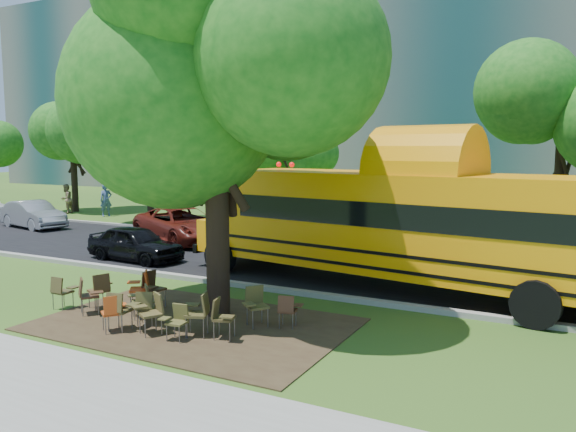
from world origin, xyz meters
The scene contains 33 objects.
ground centered at (0.00, 0.00, 0.00)m, with size 160.00×160.00×0.00m, color #2A5019.
dirt_patch centered at (1.00, -0.50, 0.01)m, with size 7.00×4.50×0.03m, color #382819.
asphalt_road centered at (0.00, 7.00, 0.02)m, with size 80.00×8.00×0.04m, color black.
kerb_near centered at (0.00, 3.00, 0.07)m, with size 80.00×0.25×0.14m, color gray.
kerb_far centered at (0.00, 11.10, 0.07)m, with size 80.00×0.25×0.14m, color gray.
building_main centered at (-8.00, 36.00, 11.00)m, with size 38.00×16.00×22.00m, color slate.
building_left centered at (-38.00, 40.00, 10.00)m, with size 26.00×14.00×20.00m, color slate.
bg_tree_0 centered at (-12.00, 13.00, 4.57)m, with size 5.20×5.20×7.18m.
bg_tree_1 centered at (-20.00, 15.00, 5.39)m, with size 6.00×6.00×8.40m.
bg_tree_2 centered at (-5.00, 16.00, 4.21)m, with size 4.80×4.80×6.62m.
bg_tree_3 centered at (8.00, 14.00, 5.03)m, with size 5.60×5.60×7.84m.
main_tree centered at (1.12, 0.37, 5.91)m, with size 7.20×7.20×9.52m.
school_bus centered at (4.87, 4.72, 1.93)m, with size 13.94×4.91×3.34m.
chair_0 centered at (-2.66, -1.02, 0.53)m, with size 0.55×0.50×0.85m.
chair_1 centered at (-1.71, -1.09, 0.57)m, with size 0.79×0.62×0.92m.
chair_2 centered at (-0.18, -1.77, 0.53)m, with size 0.58×0.73×0.86m.
chair_3 centered at (0.66, -1.47, 0.57)m, with size 0.77×0.61×0.92m.
chair_4 centered at (-0.11, -1.66, 0.56)m, with size 0.61×0.60×0.91m.
chair_5 centered at (1.36, -1.52, 0.48)m, with size 0.51×0.50×0.77m.
chair_6 centered at (1.64, -1.10, 0.60)m, with size 0.76×0.66×0.97m.
chair_7 centered at (2.16, -1.04, 0.55)m, with size 0.65×0.60×0.89m.
chair_8 centered at (-1.80, -0.56, 0.57)m, with size 0.58×0.74×0.93m.
chair_9 centered at (-0.94, -0.03, 0.60)m, with size 0.82×0.65×0.97m.
chair_10 centered at (-0.74, 0.13, 0.58)m, with size 0.56×0.66×0.95m.
chair_11 centered at (0.15, -1.07, 0.51)m, with size 0.57×0.66×0.83m.
chair_12 centered at (2.35, 0.04, 0.57)m, with size 0.63×0.79×0.93m.
chair_13 centered at (3.08, 0.23, 0.49)m, with size 0.53×0.56×0.79m.
chair_14 centered at (-0.35, -0.66, 0.50)m, with size 0.70×0.55×0.81m.
black_car centered at (-5.32, 4.52, 0.64)m, with size 1.52×3.77×1.29m, color black.
bg_car_silver centered at (-15.77, 8.50, 0.70)m, with size 1.49×4.26×1.40m, color gray.
bg_car_red centered at (-6.35, 8.56, 0.76)m, with size 2.52×5.46×1.52m, color #53150E.
pedestrian_a centered at (-16.32, 14.01, 0.97)m, with size 0.71×0.46×1.94m, color #384F7F.
pedestrian_b centered at (-19.58, 13.91, 0.92)m, with size 0.90×0.70×1.84m, color #866B50.
Camera 1 is at (8.69, -10.58, 4.02)m, focal length 35.00 mm.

